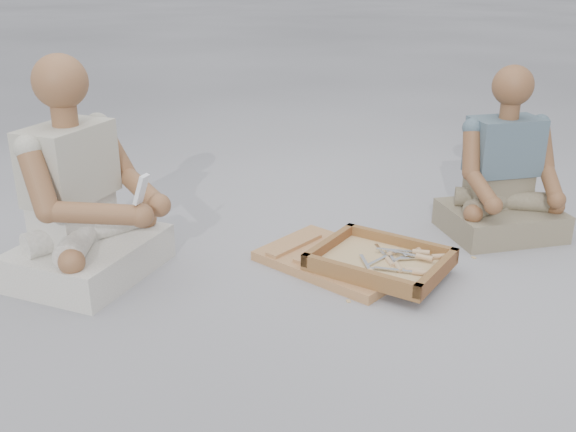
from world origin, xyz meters
The scene contains 28 objects.
ground centered at (0.00, 0.00, 0.00)m, with size 60.00×60.00×0.00m, color #A1A0A6.
carved_panel centered at (0.09, 0.42, 0.02)m, with size 0.62×0.41×0.04m, color #96643A.
tool_tray centered at (0.29, 0.42, 0.06)m, with size 0.54×0.44×0.07m.
chisel_0 centered at (0.37, 0.40, 0.07)m, with size 0.15×0.19×0.02m.
chisel_1 centered at (0.42, 0.39, 0.07)m, with size 0.21×0.11×0.02m.
chisel_2 centered at (0.30, 0.29, 0.07)m, with size 0.15×0.18×0.02m.
chisel_3 centered at (0.39, 0.59, 0.07)m, with size 0.09×0.21×0.02m.
chisel_4 centered at (0.48, 0.55, 0.07)m, with size 0.19×0.15×0.02m.
chisel_5 centered at (0.30, 0.49, 0.07)m, with size 0.07×0.22×0.02m.
chisel_6 centered at (0.32, 0.44, 0.07)m, with size 0.16×0.18×0.02m.
chisel_7 centered at (0.42, 0.50, 0.08)m, with size 0.22×0.02×0.02m.
chisel_8 centered at (0.39, 0.54, 0.08)m, with size 0.21×0.09×0.02m.
chisel_9 centered at (0.46, 0.37, 0.08)m, with size 0.22×0.07×0.02m.
wood_chip_0 centered at (0.05, 0.53, 0.00)m, with size 0.02×0.01×0.00m, color tan.
wood_chip_1 centered at (0.30, 0.43, 0.00)m, with size 0.02×0.01×0.00m, color tan.
wood_chip_2 centered at (0.30, 0.77, 0.00)m, with size 0.02×0.01×0.00m, color tan.
wood_chip_3 centered at (-0.01, 0.32, 0.00)m, with size 0.02×0.01×0.00m, color tan.
wood_chip_4 centered at (0.46, 0.45, 0.00)m, with size 0.02×0.01×0.00m, color tan.
wood_chip_5 centered at (0.27, 0.15, 0.00)m, with size 0.02×0.01×0.00m, color tan.
wood_chip_6 centered at (0.42, 0.68, 0.00)m, with size 0.02×0.01×0.00m, color tan.
wood_chip_7 centered at (0.32, 0.34, 0.00)m, with size 0.02×0.01×0.00m, color tan.
wood_chip_8 centered at (0.49, 0.72, 0.00)m, with size 0.02×0.01×0.00m, color tan.
wood_chip_9 centered at (0.58, 0.78, 0.00)m, with size 0.02×0.01×0.00m, color tan.
wood_chip_10 centered at (0.04, 0.36, 0.00)m, with size 0.02×0.01×0.00m, color tan.
wood_chip_11 centered at (0.27, 0.19, 0.00)m, with size 0.02×0.01×0.00m, color tan.
craftsman centered at (-0.76, -0.17, 0.30)m, with size 0.63×0.63×0.89m.
companion centered at (0.60, 1.13, 0.26)m, with size 0.64×0.64×0.79m.
mobile_phone centered at (-0.42, -0.18, 0.43)m, with size 0.06×0.06×0.12m.
Camera 1 is at (1.15, -1.83, 1.19)m, focal length 40.00 mm.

